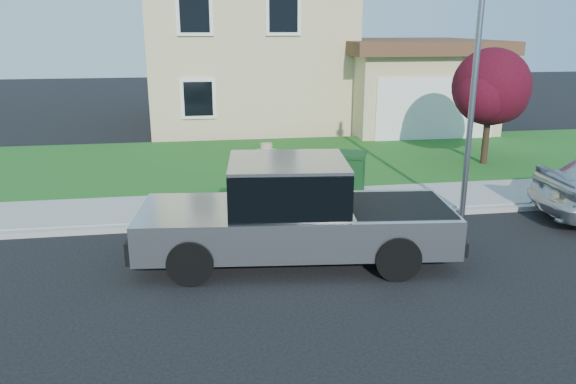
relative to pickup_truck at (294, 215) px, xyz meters
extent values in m
plane|color=black|center=(0.53, -0.86, -0.90)|extent=(80.00, 80.00, 0.00)
cube|color=gray|center=(1.53, 2.04, -0.84)|extent=(40.00, 0.20, 0.12)
cube|color=gray|center=(1.53, 3.14, -0.82)|extent=(40.00, 2.00, 0.15)
cube|color=#144817|center=(1.53, 7.64, -0.85)|extent=(40.00, 7.00, 0.10)
cube|color=tan|center=(0.53, 16.14, 2.30)|extent=(8.00, 9.00, 6.40)
cube|color=tan|center=(7.03, 13.14, 0.70)|extent=(5.50, 6.00, 3.20)
cube|color=white|center=(7.03, 10.12, 0.35)|extent=(4.60, 0.12, 2.30)
cube|color=#4C2D1E|center=(7.03, 13.14, 2.50)|extent=(6.20, 6.80, 0.50)
cube|color=white|center=(-1.67, 11.59, 3.70)|extent=(1.30, 0.10, 1.50)
cube|color=white|center=(1.53, 11.59, 3.70)|extent=(1.30, 0.10, 1.50)
cube|color=black|center=(-1.67, 11.59, 0.70)|extent=(1.30, 0.10, 1.50)
cylinder|color=black|center=(-1.90, -0.73, -0.50)|extent=(0.82, 0.38, 0.80)
cylinder|color=black|center=(-1.71, 1.10, -0.50)|extent=(0.82, 0.38, 0.80)
cylinder|color=black|center=(1.62, -1.09, -0.50)|extent=(0.82, 0.38, 0.80)
cylinder|color=black|center=(1.81, 0.74, -0.50)|extent=(0.82, 0.38, 0.80)
cube|color=#A4A6AB|center=(0.03, 0.00, -0.21)|extent=(5.86, 2.56, 0.72)
cube|color=black|center=(-0.12, 0.01, 0.55)|extent=(2.27, 2.06, 0.85)
cube|color=#A4A6AB|center=(-0.12, 0.01, 0.99)|extent=(2.27, 2.06, 0.08)
cube|color=black|center=(1.91, -0.20, 0.13)|extent=(1.96, 1.87, 0.06)
cube|color=black|center=(-2.83, 0.29, -0.35)|extent=(0.31, 1.90, 0.40)
cube|color=black|center=(2.88, -0.30, -0.40)|extent=(0.31, 1.90, 0.25)
cube|color=black|center=(-0.81, 1.16, 0.45)|extent=(0.14, 0.23, 0.18)
imported|color=#E58D7D|center=(-0.35, 1.29, 0.00)|extent=(0.75, 0.59, 1.80)
cylinder|color=tan|center=(-0.35, 1.29, 0.92)|extent=(0.48, 0.48, 0.05)
cylinder|color=tan|center=(-0.35, 1.29, 1.00)|extent=(0.24, 0.24, 0.17)
cylinder|color=black|center=(7.03, 6.23, 0.00)|extent=(0.20, 0.20, 1.60)
sphere|color=#430E19|center=(7.03, 6.23, 1.56)|extent=(2.31, 2.31, 2.31)
sphere|color=#430E19|center=(7.53, 6.53, 1.26)|extent=(1.70, 1.70, 1.70)
sphere|color=#430E19|center=(6.63, 5.93, 1.36)|extent=(1.60, 1.60, 1.60)
cube|color=#0F3714|center=(1.97, 3.30, -0.23)|extent=(0.83, 0.89, 1.02)
cube|color=#0F3714|center=(1.97, 3.30, 0.32)|extent=(0.91, 0.97, 0.08)
cylinder|color=slate|center=(4.20, 1.78, 1.81)|extent=(0.13, 0.13, 5.42)
camera|label=1|loc=(-1.63, -9.62, 3.36)|focal=35.00mm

